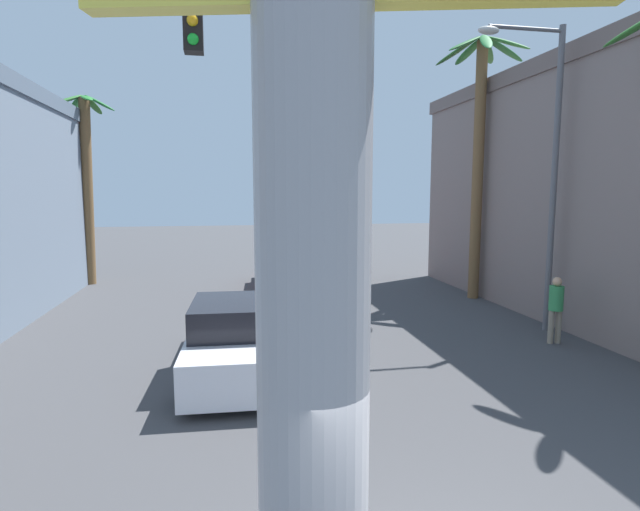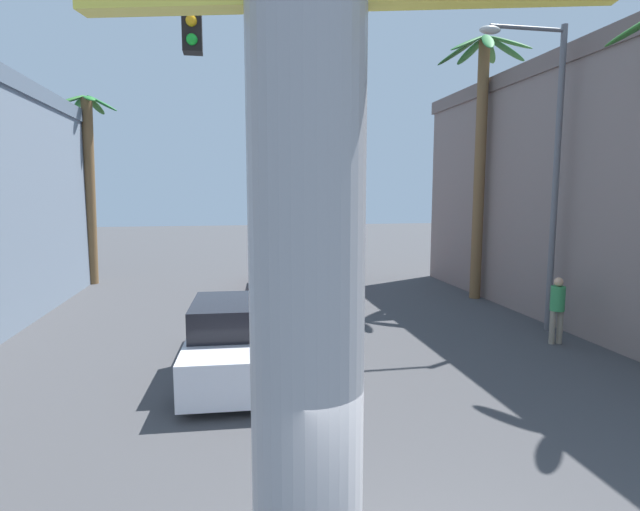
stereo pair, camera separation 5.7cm
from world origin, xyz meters
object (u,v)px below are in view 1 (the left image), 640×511
(palm_tree_mid_right, at_px, (479,138))
(pedestrian_mid_right, at_px, (556,305))
(street_lamp, at_px, (544,153))
(car_lead, at_px, (237,338))
(car_far, at_px, (285,268))
(palm_tree_far_left, at_px, (86,176))

(palm_tree_mid_right, height_order, pedestrian_mid_right, palm_tree_mid_right)
(street_lamp, bearing_deg, car_lead, -168.68)
(car_far, distance_m, palm_tree_mid_right, 8.71)
(street_lamp, height_order, palm_tree_mid_right, palm_tree_mid_right)
(palm_tree_mid_right, distance_m, pedestrian_mid_right, 7.15)
(car_lead, bearing_deg, pedestrian_mid_right, 3.54)
(car_lead, relative_size, car_far, 1.03)
(palm_tree_mid_right, xyz_separation_m, palm_tree_far_left, (-14.08, 5.46, -1.19))
(pedestrian_mid_right, bearing_deg, car_lead, -176.46)
(street_lamp, distance_m, car_lead, 9.13)
(car_far, relative_size, pedestrian_mid_right, 2.92)
(car_lead, bearing_deg, palm_tree_far_left, 116.30)
(palm_tree_far_left, bearing_deg, pedestrian_mid_right, -39.03)
(car_far, xyz_separation_m, palm_tree_mid_right, (6.32, -3.50, 4.86))
(car_lead, height_order, palm_tree_mid_right, palm_tree_mid_right)
(street_lamp, relative_size, car_lead, 1.59)
(palm_tree_mid_right, bearing_deg, car_lead, -145.13)
(car_far, bearing_deg, car_lead, -102.84)
(car_lead, relative_size, palm_tree_far_left, 0.66)
(car_lead, xyz_separation_m, pedestrian_mid_right, (7.81, 0.48, 0.27))
(car_far, height_order, palm_tree_mid_right, palm_tree_mid_right)
(car_lead, distance_m, pedestrian_mid_right, 7.83)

